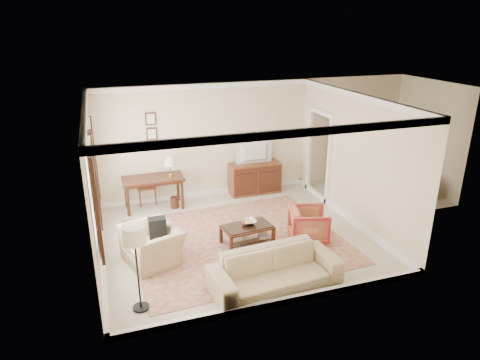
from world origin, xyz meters
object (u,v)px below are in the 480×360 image
writing_desk (153,182)px  sideboard (255,178)px  sofa (275,264)px  tv (255,146)px  coffee_table (247,230)px  club_armchair (152,239)px  striped_armchair (309,223)px

writing_desk → sideboard: sideboard is taller
sofa → writing_desk: bearing=105.8°
sideboard → tv: 0.87m
writing_desk → coffee_table: 2.90m
writing_desk → tv: (2.67, 0.15, 0.61)m
sideboard → coffee_table: 2.84m
coffee_table → club_armchair: bearing=-178.1°
club_armchair → sofa: (1.86, -1.51, -0.03)m
writing_desk → sofa: (1.50, -4.00, -0.24)m
writing_desk → sofa: bearing=-69.5°
writing_desk → tv: tv is taller
sideboard → tv: (0.00, -0.02, 0.87)m
sideboard → club_armchair: bearing=-138.7°
writing_desk → striped_armchair: writing_desk is taller
tv → writing_desk: bearing=3.3°
tv → striped_armchair: bearing=92.9°
tv → striped_armchair: size_ratio=1.19×
striped_armchair → tv: bearing=19.7°
writing_desk → sideboard: 2.68m
coffee_table → sofa: size_ratio=0.47×
writing_desk → club_armchair: club_armchair is taller
coffee_table → striped_armchair: 1.29m
tv → sofa: (-1.17, -4.15, -0.85)m
writing_desk → coffee_table: writing_desk is taller
sideboard → tv: tv is taller
sideboard → striped_armchair: (0.14, -2.84, -0.02)m
coffee_table → sofa: sofa is taller
sideboard → sofa: (-1.17, -4.17, 0.03)m
writing_desk → sideboard: (2.67, 0.17, -0.27)m
tv → coffee_table: 2.98m
tv → club_armchair: 4.11m
striped_armchair → club_armchair: (-3.18, 0.17, 0.08)m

